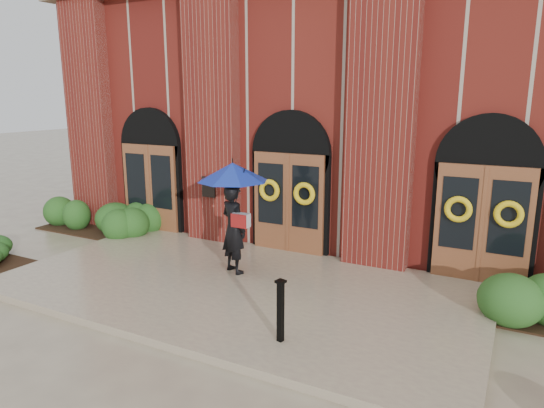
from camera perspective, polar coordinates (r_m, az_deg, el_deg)
The scene contains 6 objects.
ground at distance 10.34m, azimuth -4.73°, elevation -10.40°, with size 90.00×90.00×0.00m, color tan.
landing at distance 10.43m, azimuth -4.29°, elevation -9.74°, with size 10.00×5.30×0.15m, color tan.
church_building at distance 17.57m, azimuth 10.74°, elevation 10.72°, with size 16.20×12.53×7.00m.
man_with_umbrella at distance 10.60m, azimuth -4.59°, elevation 0.88°, with size 2.05×2.05×2.48m.
metal_post at distance 7.93m, azimuth 1.01°, elevation -12.30°, with size 0.17×0.17×1.05m.
hedge_wall_left at distance 15.66m, azimuth -19.83°, elevation -1.39°, with size 3.41×1.36×0.87m, color #224D19.
Camera 1 is at (5.12, -8.01, 4.06)m, focal length 32.00 mm.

